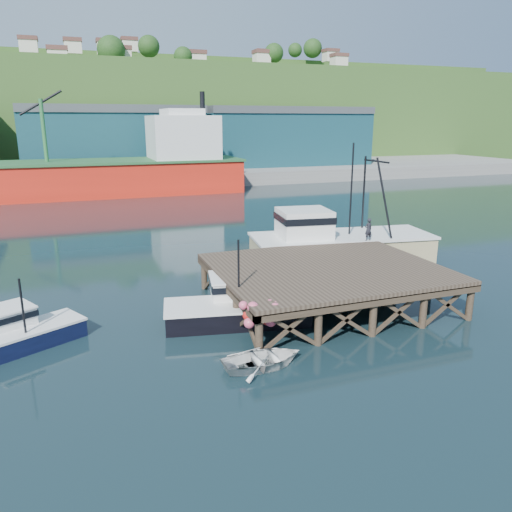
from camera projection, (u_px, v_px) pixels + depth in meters
name	position (u px, v px, depth m)	size (l,w,h in m)	color
ground	(231.00, 316.00, 25.97)	(300.00, 300.00, 0.00)	black
wharf	(328.00, 270.00, 27.12)	(12.00, 10.00, 2.62)	brown
far_quay	(114.00, 172.00, 89.12)	(160.00, 40.00, 2.00)	gray
warehouse_mid	(114.00, 141.00, 83.14)	(28.00, 16.00, 9.00)	#1A4856
warehouse_right	(280.00, 139.00, 93.13)	(30.00, 16.00, 9.00)	#1A4856
cargo_ship	(61.00, 172.00, 65.77)	(55.50, 10.00, 13.75)	red
hillside	(99.00, 115.00, 113.67)	(220.00, 50.00, 22.00)	#2D511E
boat_navy	(19.00, 332.00, 22.28)	(5.67, 4.22, 3.37)	black
boat_black	(237.00, 305.00, 25.15)	(7.57, 6.29, 4.45)	black
trawler	(338.00, 241.00, 34.69)	(13.03, 6.14, 8.39)	tan
dinghy	(263.00, 359.00, 20.48)	(2.42, 3.39, 0.70)	white
dockworker	(368.00, 230.00, 32.83)	(0.55, 0.36, 1.52)	black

